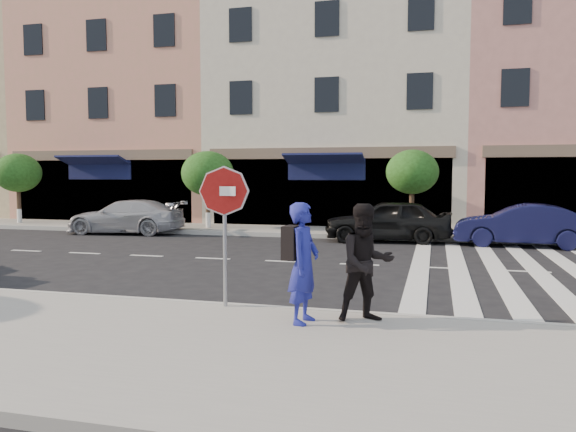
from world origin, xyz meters
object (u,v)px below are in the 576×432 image
(stop_sign, at_px, (224,204))
(car_far_mid, at_px, (388,220))
(car_far_left, at_px, (126,217))
(walker, at_px, (366,263))
(car_far_right, at_px, (522,225))
(photographer, at_px, (304,263))

(stop_sign, xyz_separation_m, car_far_mid, (1.72, 10.77, -1.10))
(car_far_left, xyz_separation_m, car_far_mid, (9.98, 0.00, 0.07))
(stop_sign, relative_size, walker, 1.32)
(car_far_left, bearing_deg, car_far_right, 84.02)
(stop_sign, relative_size, car_far_right, 0.55)
(car_far_mid, relative_size, car_far_right, 1.03)
(walker, relative_size, car_far_left, 0.38)
(photographer, bearing_deg, car_far_right, -14.17)
(stop_sign, xyz_separation_m, walker, (2.33, -0.33, -0.81))
(stop_sign, relative_size, car_far_mid, 0.54)
(photographer, height_order, car_far_right, photographer)
(walker, height_order, car_far_mid, walker)
(stop_sign, xyz_separation_m, car_far_left, (-8.25, 10.77, -1.17))
(car_far_left, distance_m, car_far_mid, 9.98)
(stop_sign, bearing_deg, walker, -6.18)
(stop_sign, height_order, car_far_mid, stop_sign)
(walker, xyz_separation_m, car_far_left, (-10.58, 11.10, -0.36))
(photographer, xyz_separation_m, car_far_right, (4.47, 11.19, -0.35))
(car_far_left, bearing_deg, car_far_mid, 84.95)
(photographer, distance_m, car_far_right, 12.06)
(stop_sign, xyz_separation_m, car_far_right, (5.95, 10.54, -1.15))
(car_far_left, xyz_separation_m, car_far_right, (14.20, -0.23, 0.03))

